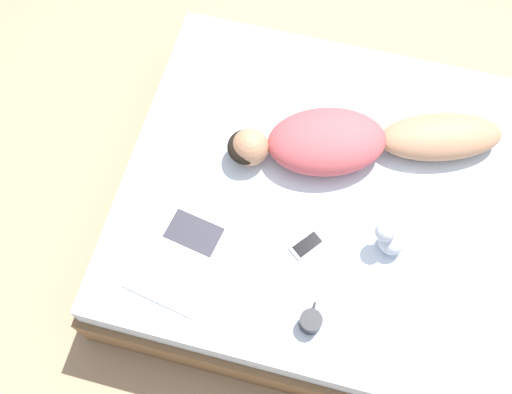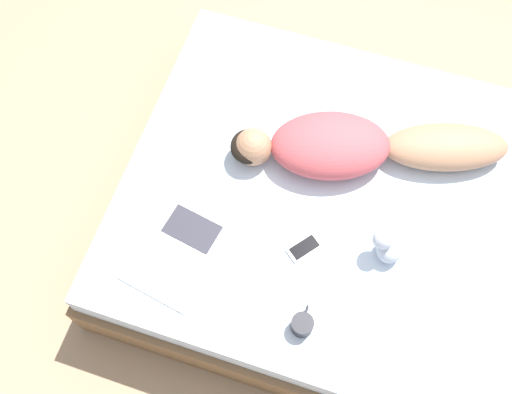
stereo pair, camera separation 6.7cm
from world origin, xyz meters
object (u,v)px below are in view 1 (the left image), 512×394
open_magazine (182,254)px  coffee_mug (311,321)px  person (354,141)px  cell_phone (307,245)px

open_magazine → coffee_mug: bearing=-93.9°
person → open_magazine: (-0.68, 0.60, -0.08)m
open_magazine → cell_phone: bearing=-60.5°
open_magazine → person: bearing=-31.1°
person → open_magazine: 0.91m
coffee_mug → cell_phone: 0.34m
person → coffee_mug: person is taller
person → coffee_mug: size_ratio=9.64×
person → cell_phone: person is taller
coffee_mug → person: bearing=-0.8°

